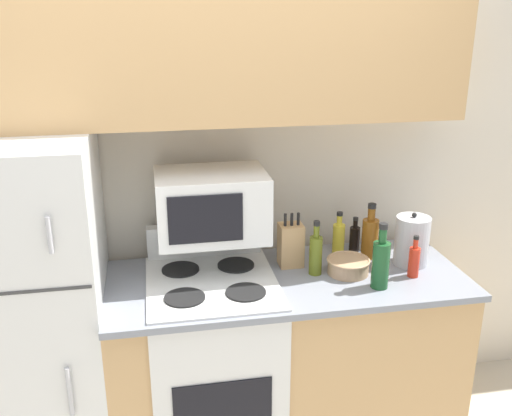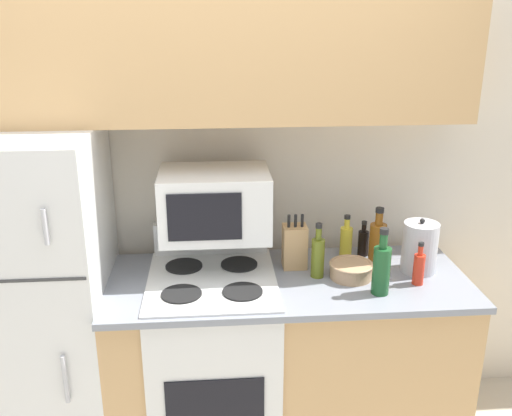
# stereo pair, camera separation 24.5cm
# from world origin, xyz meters

# --- Properties ---
(wall_back) EXTENTS (8.00, 0.05, 2.55)m
(wall_back) POSITION_xyz_m (0.00, 0.72, 1.27)
(wall_back) COLOR beige
(wall_back) RESTS_ON ground_plane
(lower_cabinets) EXTENTS (1.64, 0.68, 0.89)m
(lower_cabinets) POSITION_xyz_m (0.37, 0.32, 0.45)
(lower_cabinets) COLOR tan
(lower_cabinets) RESTS_ON ground_plane
(refrigerator) EXTENTS (0.74, 0.71, 1.58)m
(refrigerator) POSITION_xyz_m (-0.82, 0.34, 0.79)
(refrigerator) COLOR silver
(refrigerator) RESTS_ON ground_plane
(upper_cabinets) EXTENTS (2.38, 0.35, 0.57)m
(upper_cabinets) POSITION_xyz_m (0.00, 0.52, 1.87)
(upper_cabinets) COLOR tan
(upper_cabinets) RESTS_ON refrigerator
(stove) EXTENTS (0.58, 0.66, 1.06)m
(stove) POSITION_xyz_m (0.02, 0.31, 0.47)
(stove) COLOR silver
(stove) RESTS_ON ground_plane
(microwave) EXTENTS (0.49, 0.37, 0.30)m
(microwave) POSITION_xyz_m (0.04, 0.44, 1.22)
(microwave) COLOR silver
(microwave) RESTS_ON stove
(knife_block) EXTENTS (0.11, 0.10, 0.27)m
(knife_block) POSITION_xyz_m (0.42, 0.43, 1.00)
(knife_block) COLOR tan
(knife_block) RESTS_ON lower_cabinets
(bowl) EXTENTS (0.20, 0.20, 0.07)m
(bowl) POSITION_xyz_m (0.66, 0.29, 0.93)
(bowl) COLOR tan
(bowl) RESTS_ON lower_cabinets
(bottle_olive_oil) EXTENTS (0.06, 0.06, 0.26)m
(bottle_olive_oil) POSITION_xyz_m (0.51, 0.31, 1.00)
(bottle_olive_oil) COLOR #5B6619
(bottle_olive_oil) RESTS_ON lower_cabinets
(bottle_whiskey) EXTENTS (0.08, 0.08, 0.28)m
(bottle_whiskey) POSITION_xyz_m (0.82, 0.44, 1.00)
(bottle_whiskey) COLOR brown
(bottle_whiskey) RESTS_ON lower_cabinets
(bottle_wine_green) EXTENTS (0.08, 0.08, 0.30)m
(bottle_wine_green) POSITION_xyz_m (0.75, 0.13, 1.01)
(bottle_wine_green) COLOR #194C23
(bottle_wine_green) RESTS_ON lower_cabinets
(bottle_soy_sauce) EXTENTS (0.05, 0.05, 0.18)m
(bottle_soy_sauce) POSITION_xyz_m (0.78, 0.53, 0.96)
(bottle_soy_sauce) COLOR black
(bottle_soy_sauce) RESTS_ON lower_cabinets
(bottle_hot_sauce) EXTENTS (0.05, 0.05, 0.20)m
(bottle_hot_sauce) POSITION_xyz_m (0.94, 0.20, 0.97)
(bottle_hot_sauce) COLOR red
(bottle_hot_sauce) RESTS_ON lower_cabinets
(bottle_cooking_spray) EXTENTS (0.06, 0.06, 0.22)m
(bottle_cooking_spray) POSITION_xyz_m (0.68, 0.51, 0.98)
(bottle_cooking_spray) COLOR gold
(bottle_cooking_spray) RESTS_ON lower_cabinets
(kettle) EXTENTS (0.16, 0.16, 0.26)m
(kettle) POSITION_xyz_m (0.99, 0.33, 1.01)
(kettle) COLOR #B7B7BC
(kettle) RESTS_ON lower_cabinets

